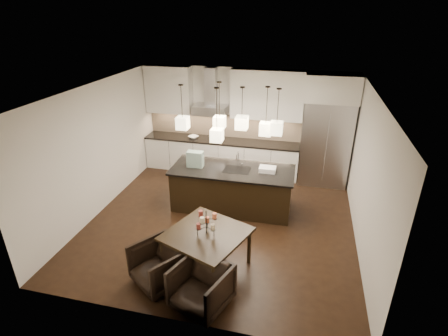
% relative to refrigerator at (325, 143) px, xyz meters
% --- Properties ---
extents(floor, '(5.50, 5.50, 0.02)m').
position_rel_refrigerator_xyz_m(floor, '(-2.10, -2.38, -1.08)').
color(floor, black).
rests_on(floor, ground).
extents(ceiling, '(5.50, 5.50, 0.02)m').
position_rel_refrigerator_xyz_m(ceiling, '(-2.10, -2.38, 1.73)').
color(ceiling, white).
rests_on(ceiling, wall_back).
extents(wall_back, '(5.50, 0.02, 2.80)m').
position_rel_refrigerator_xyz_m(wall_back, '(-2.10, 0.38, 0.32)').
color(wall_back, silver).
rests_on(wall_back, ground).
extents(wall_front, '(5.50, 0.02, 2.80)m').
position_rel_refrigerator_xyz_m(wall_front, '(-2.10, -5.14, 0.32)').
color(wall_front, silver).
rests_on(wall_front, ground).
extents(wall_left, '(0.02, 5.50, 2.80)m').
position_rel_refrigerator_xyz_m(wall_left, '(-4.86, -2.38, 0.32)').
color(wall_left, silver).
rests_on(wall_left, ground).
extents(wall_right, '(0.02, 5.50, 2.80)m').
position_rel_refrigerator_xyz_m(wall_right, '(0.66, -2.38, 0.32)').
color(wall_right, silver).
rests_on(wall_right, ground).
extents(refrigerator, '(1.20, 0.72, 2.15)m').
position_rel_refrigerator_xyz_m(refrigerator, '(0.00, 0.00, 0.00)').
color(refrigerator, '#B7B7BA').
rests_on(refrigerator, floor).
extents(fridge_panel, '(1.26, 0.72, 0.65)m').
position_rel_refrigerator_xyz_m(fridge_panel, '(0.00, 0.00, 1.40)').
color(fridge_panel, silver).
rests_on(fridge_panel, refrigerator).
extents(lower_cabinets, '(4.21, 0.62, 0.88)m').
position_rel_refrigerator_xyz_m(lower_cabinets, '(-2.73, 0.05, -0.64)').
color(lower_cabinets, silver).
rests_on(lower_cabinets, floor).
extents(countertop, '(4.21, 0.66, 0.04)m').
position_rel_refrigerator_xyz_m(countertop, '(-2.73, 0.05, -0.17)').
color(countertop, black).
rests_on(countertop, lower_cabinets).
extents(backsplash, '(4.21, 0.02, 0.63)m').
position_rel_refrigerator_xyz_m(backsplash, '(-2.73, 0.35, 0.16)').
color(backsplash, tan).
rests_on(backsplash, countertop).
extents(upper_cab_left, '(1.25, 0.35, 1.25)m').
position_rel_refrigerator_xyz_m(upper_cab_left, '(-4.20, 0.19, 1.10)').
color(upper_cab_left, silver).
rests_on(upper_cab_left, wall_back).
extents(upper_cab_right, '(1.85, 0.35, 1.25)m').
position_rel_refrigerator_xyz_m(upper_cab_right, '(-1.55, 0.19, 1.10)').
color(upper_cab_right, silver).
rests_on(upper_cab_right, wall_back).
extents(hood_canopy, '(0.90, 0.52, 0.24)m').
position_rel_refrigerator_xyz_m(hood_canopy, '(-3.03, 0.10, 0.65)').
color(hood_canopy, '#B7B7BA').
rests_on(hood_canopy, wall_back).
extents(hood_chimney, '(0.30, 0.28, 0.96)m').
position_rel_refrigerator_xyz_m(hood_chimney, '(-3.03, 0.21, 1.24)').
color(hood_chimney, '#B7B7BA').
rests_on(hood_chimney, hood_canopy).
extents(fruit_bowl, '(0.34, 0.34, 0.06)m').
position_rel_refrigerator_xyz_m(fruit_bowl, '(-3.49, 0.00, -0.12)').
color(fruit_bowl, silver).
rests_on(fruit_bowl, countertop).
extents(island_body, '(2.63, 1.08, 0.92)m').
position_rel_refrigerator_xyz_m(island_body, '(-2.00, -1.79, -0.62)').
color(island_body, black).
rests_on(island_body, floor).
extents(island_top, '(2.71, 1.17, 0.04)m').
position_rel_refrigerator_xyz_m(island_top, '(-2.00, -1.79, -0.13)').
color(island_top, black).
rests_on(island_top, island_body).
extents(faucet, '(0.11, 0.25, 0.40)m').
position_rel_refrigerator_xyz_m(faucet, '(-1.90, -1.69, 0.09)').
color(faucet, silver).
rests_on(faucet, island_top).
extents(tote_bag, '(0.36, 0.19, 0.36)m').
position_rel_refrigerator_xyz_m(tote_bag, '(-2.84, -1.85, 0.06)').
color(tote_bag, '#1D4F3A').
rests_on(tote_bag, island_top).
extents(food_container, '(0.36, 0.26, 0.10)m').
position_rel_refrigerator_xyz_m(food_container, '(-1.24, -1.74, -0.06)').
color(food_container, silver).
rests_on(food_container, island_top).
extents(dining_table, '(1.59, 1.59, 0.74)m').
position_rel_refrigerator_xyz_m(dining_table, '(-1.99, -3.91, -0.71)').
color(dining_table, black).
rests_on(dining_table, floor).
extents(candelabra, '(0.46, 0.46, 0.43)m').
position_rel_refrigerator_xyz_m(candelabra, '(-1.99, -3.91, -0.12)').
color(candelabra, black).
rests_on(candelabra, dining_table).
extents(candle_a, '(0.10, 0.10, 0.10)m').
position_rel_refrigerator_xyz_m(candle_a, '(-1.86, -3.96, -0.16)').
color(candle_a, beige).
rests_on(candle_a, candelabra).
extents(candle_b, '(0.10, 0.10, 0.10)m').
position_rel_refrigerator_xyz_m(candle_b, '(-2.01, -3.78, -0.16)').
color(candle_b, '#D26541').
rests_on(candle_b, candelabra).
extents(candle_c, '(0.10, 0.10, 0.10)m').
position_rel_refrigerator_xyz_m(candle_c, '(-2.09, -4.00, -0.16)').
color(candle_c, brown).
rests_on(candle_c, candelabra).
extents(candle_d, '(0.10, 0.10, 0.10)m').
position_rel_refrigerator_xyz_m(candle_d, '(-1.85, -3.87, -0.01)').
color(candle_d, '#D26541').
rests_on(candle_d, candelabra).
extents(candle_e, '(0.10, 0.10, 0.10)m').
position_rel_refrigerator_xyz_m(candle_e, '(-2.10, -3.85, -0.01)').
color(candle_e, brown).
rests_on(candle_e, candelabra).
extents(candle_f, '(0.10, 0.10, 0.10)m').
position_rel_refrigerator_xyz_m(candle_f, '(-2.01, -4.04, -0.01)').
color(candle_f, beige).
rests_on(candle_f, candelabra).
extents(armchair_left, '(1.08, 1.09, 0.72)m').
position_rel_refrigerator_xyz_m(armchair_left, '(-2.65, -4.45, -0.71)').
color(armchair_left, black).
rests_on(armchair_left, floor).
extents(armchair_right, '(1.01, 1.02, 0.73)m').
position_rel_refrigerator_xyz_m(armchair_right, '(-1.83, -4.76, -0.71)').
color(armchair_right, black).
rests_on(armchair_right, floor).
extents(pendant_a, '(0.24, 0.24, 0.26)m').
position_rel_refrigerator_xyz_m(pendant_a, '(-3.03, -2.00, 0.93)').
color(pendant_a, '#F8ECB9').
rests_on(pendant_a, ceiling).
extents(pendant_b, '(0.24, 0.24, 0.26)m').
position_rel_refrigerator_xyz_m(pendant_b, '(-2.35, -1.55, 0.85)').
color(pendant_b, '#F8ECB9').
rests_on(pendant_b, ceiling).
extents(pendant_c, '(0.24, 0.24, 0.26)m').
position_rel_refrigerator_xyz_m(pendant_c, '(-1.79, -1.92, 1.00)').
color(pendant_c, '#F8ECB9').
rests_on(pendant_c, ceiling).
extents(pendant_d, '(0.24, 0.24, 0.26)m').
position_rel_refrigerator_xyz_m(pendant_d, '(-1.32, -1.77, 0.86)').
color(pendant_d, '#F8ECB9').
rests_on(pendant_d, ceiling).
extents(pendant_e, '(0.24, 0.24, 0.26)m').
position_rel_refrigerator_xyz_m(pendant_e, '(-1.09, -1.89, 0.93)').
color(pendant_e, '#F8ECB9').
rests_on(pendant_e, ceiling).
extents(pendant_f, '(0.24, 0.24, 0.26)m').
position_rel_refrigerator_xyz_m(pendant_f, '(-2.27, -2.10, 0.76)').
color(pendant_f, '#F8ECB9').
rests_on(pendant_f, ceiling).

